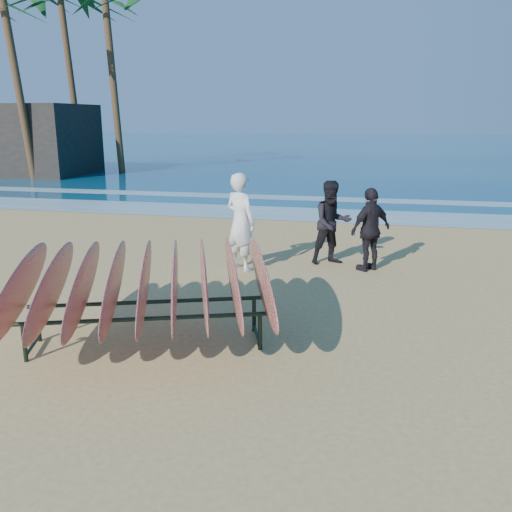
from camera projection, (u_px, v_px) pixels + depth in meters
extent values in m
plane|color=tan|center=(244.00, 335.00, 7.62)|extent=(120.00, 120.00, 0.00)
plane|color=navy|center=(364.00, 146.00, 59.62)|extent=(160.00, 160.00, 0.00)
plane|color=white|center=(320.00, 215.00, 17.08)|extent=(160.00, 160.00, 0.00)
plane|color=white|center=(330.00, 199.00, 20.39)|extent=(160.00, 160.00, 0.00)
cylinder|color=black|center=(24.00, 343.00, 6.73)|extent=(0.06, 0.06, 0.50)
cylinder|color=black|center=(260.00, 332.00, 7.08)|extent=(0.06, 0.06, 0.50)
cylinder|color=black|center=(38.00, 324.00, 7.36)|extent=(0.06, 0.06, 0.50)
cylinder|color=black|center=(254.00, 314.00, 7.71)|extent=(0.06, 0.06, 0.50)
cylinder|color=black|center=(144.00, 319.00, 6.85)|extent=(3.03, 1.13, 0.06)
cylinder|color=black|center=(148.00, 302.00, 7.47)|extent=(3.03, 1.13, 0.06)
cylinder|color=black|center=(33.00, 345.00, 7.09)|extent=(0.26, 0.63, 0.04)
cylinder|color=black|center=(257.00, 334.00, 7.44)|extent=(0.26, 0.63, 0.04)
ellipsoid|color=maroon|center=(21.00, 287.00, 6.88)|extent=(1.04, 2.73, 0.98)
ellipsoid|color=maroon|center=(52.00, 286.00, 6.93)|extent=(1.04, 2.73, 0.98)
ellipsoid|color=maroon|center=(84.00, 285.00, 6.97)|extent=(1.04, 2.73, 0.98)
ellipsoid|color=maroon|center=(114.00, 284.00, 7.02)|extent=(1.04, 2.73, 0.98)
ellipsoid|color=maroon|center=(145.00, 283.00, 7.06)|extent=(1.04, 2.73, 0.98)
ellipsoid|color=maroon|center=(175.00, 282.00, 7.11)|extent=(1.04, 2.73, 0.98)
ellipsoid|color=maroon|center=(204.00, 281.00, 7.16)|extent=(1.04, 2.73, 0.98)
ellipsoid|color=maroon|center=(233.00, 280.00, 7.20)|extent=(1.04, 2.73, 0.98)
ellipsoid|color=maroon|center=(262.00, 279.00, 7.25)|extent=(1.04, 2.73, 0.98)
imported|color=silver|center=(240.00, 222.00, 10.69)|extent=(0.85, 0.76, 1.94)
imported|color=black|center=(332.00, 223.00, 11.16)|extent=(1.05, 0.98, 1.74)
imported|color=black|center=(371.00, 230.00, 10.68)|extent=(0.97, 0.97, 1.66)
cube|color=#2D2823|center=(12.00, 140.00, 29.29)|extent=(8.26, 4.59, 3.67)
cylinder|color=brown|center=(19.00, 90.00, 25.61)|extent=(0.36, 1.40, 8.46)
cylinder|color=brown|center=(114.00, 87.00, 28.47)|extent=(0.36, 1.13, 9.12)
cylinder|color=brown|center=(71.00, 81.00, 31.32)|extent=(0.36, 1.39, 10.11)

